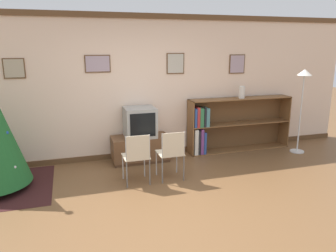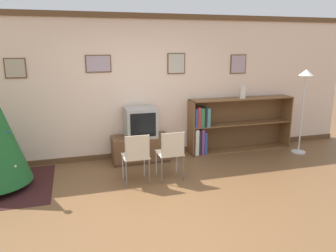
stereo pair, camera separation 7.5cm
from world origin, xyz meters
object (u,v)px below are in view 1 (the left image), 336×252
Objects in this scene: bookshelf at (224,126)px; standing_lamp at (303,89)px; vase at (242,92)px; folding_chair_left at (137,156)px; television at (140,122)px; folding_chair_right at (172,152)px; tv_console at (140,149)px.

bookshelf is 1.70m from standing_lamp.
standing_lamp is at bearing -24.91° from vase.
bookshelf reaches higher than folding_chair_left.
folding_chair_left is at bearing -170.27° from standing_lamp.
bookshelf is at bearing 159.08° from standing_lamp.
standing_lamp is at bearing -7.81° from television.
television is at bearing -178.42° from vase.
folding_chair_right is at bearing -149.33° from vase.
tv_console is at bearing -178.49° from vase.
folding_chair_left is (-0.28, -1.03, 0.23)m from tv_console.
bookshelf is (2.05, 1.14, 0.06)m from folding_chair_left.
television is 2.25× the size of vase.
standing_lamp is at bearing -20.92° from bookshelf.
vase is (2.12, 0.06, 0.98)m from tv_console.
folding_chair_left is (-0.28, -1.03, -0.28)m from television.
vase is (0.35, -0.05, 0.69)m from bookshelf.
standing_lamp is (2.90, 0.59, 0.82)m from folding_chair_right.
television is (0.00, -0.00, 0.51)m from tv_console.
bookshelf is 1.31× the size of standing_lamp.
tv_console is at bearing -176.70° from bookshelf.
folding_chair_left is at bearing -105.31° from television.
folding_chair_right is at bearing 0.00° from folding_chair_left.
folding_chair_right is 1.87m from bookshelf.
bookshelf is (1.77, 0.10, 0.29)m from tv_console.
tv_console is 0.51m from television.
television is at bearing 172.19° from standing_lamp.
bookshelf is at bearing 37.37° from folding_chair_right.
folding_chair_left and folding_chair_right have the same top height.
folding_chair_right is (0.28, -1.03, -0.28)m from television.
folding_chair_right is 3.08m from standing_lamp.
television is 0.33× the size of standing_lamp.
vase reaches higher than folding_chair_left.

